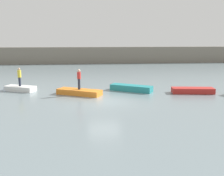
# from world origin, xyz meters

# --- Properties ---
(ground_plane) EXTENTS (120.00, 120.00, 0.00)m
(ground_plane) POSITION_xyz_m (0.00, 0.00, 0.00)
(ground_plane) COLOR slate
(embankment_wall) EXTENTS (80.00, 1.20, 3.02)m
(embankment_wall) POSITION_xyz_m (0.00, 29.70, 1.51)
(embankment_wall) COLOR gray
(embankment_wall) RESTS_ON ground_plane
(rowboat_white) EXTENTS (3.06, 2.19, 0.46)m
(rowboat_white) POSITION_xyz_m (-7.45, 4.71, 0.23)
(rowboat_white) COLOR white
(rowboat_white) RESTS_ON ground_plane
(rowboat_orange) EXTENTS (4.02, 2.91, 0.47)m
(rowboat_orange) POSITION_xyz_m (-1.99, 2.49, 0.23)
(rowboat_orange) COLOR orange
(rowboat_orange) RESTS_ON ground_plane
(rowboat_teal) EXTENTS (3.87, 2.97, 0.55)m
(rowboat_teal) POSITION_xyz_m (2.75, 3.65, 0.27)
(rowboat_teal) COLOR teal
(rowboat_teal) RESTS_ON ground_plane
(rowboat_red) EXTENTS (3.77, 1.62, 0.48)m
(rowboat_red) POSITION_xyz_m (8.02, 2.15, 0.24)
(rowboat_red) COLOR red
(rowboat_red) RESTS_ON ground_plane
(person_red_shirt) EXTENTS (0.32, 0.32, 1.76)m
(person_red_shirt) POSITION_xyz_m (-1.99, 2.49, 1.46)
(person_red_shirt) COLOR #232838
(person_red_shirt) RESTS_ON rowboat_orange
(person_yellow_shirt) EXTENTS (0.32, 0.32, 1.68)m
(person_yellow_shirt) POSITION_xyz_m (-7.45, 4.71, 1.39)
(person_yellow_shirt) COLOR #232838
(person_yellow_shirt) RESTS_ON rowboat_white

